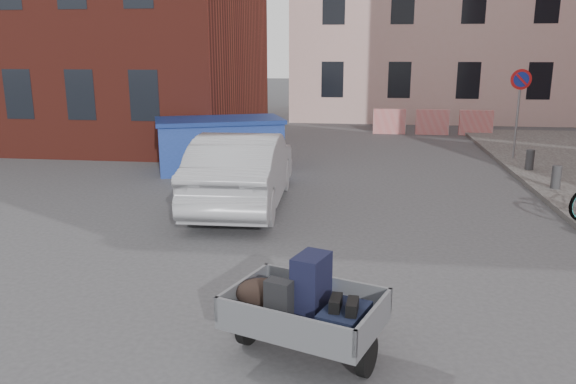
# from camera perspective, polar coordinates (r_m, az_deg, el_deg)

# --- Properties ---
(ground) EXTENTS (120.00, 120.00, 0.00)m
(ground) POSITION_cam_1_polar(r_m,az_deg,el_deg) (8.80, -2.30, -7.85)
(ground) COLOR #38383A
(ground) RESTS_ON ground
(no_parking_sign) EXTENTS (0.60, 0.09, 2.65)m
(no_parking_sign) POSITION_cam_1_polar(r_m,az_deg,el_deg) (18.15, 22.46, 9.09)
(no_parking_sign) COLOR gray
(no_parking_sign) RESTS_ON sidewalk
(barriers) EXTENTS (4.70, 0.18, 1.00)m
(barriers) POSITION_cam_1_polar(r_m,az_deg,el_deg) (23.37, 14.46, 6.89)
(barriers) COLOR red
(barriers) RESTS_ON ground
(trailer) EXTENTS (1.88, 1.98, 1.20)m
(trailer) POSITION_cam_1_polar(r_m,az_deg,el_deg) (6.19, 1.62, -11.62)
(trailer) COLOR black
(trailer) RESTS_ON ground
(dumpster) EXTENTS (3.89, 2.92, 1.46)m
(dumpster) POSITION_cam_1_polar(r_m,az_deg,el_deg) (15.97, -6.93, 4.85)
(dumpster) COLOR navy
(dumpster) RESTS_ON ground
(silver_car) EXTENTS (1.89, 4.95, 1.61)m
(silver_car) POSITION_cam_1_polar(r_m,az_deg,el_deg) (12.18, -4.59, 2.33)
(silver_car) COLOR #9A9CA1
(silver_car) RESTS_ON ground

